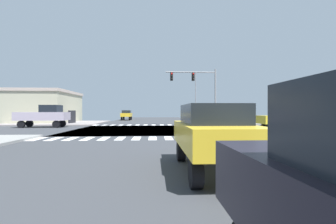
{
  "coord_description": "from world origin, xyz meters",
  "views": [
    {
      "loc": [
        0.38,
        -22.2,
        1.69
      ],
      "look_at": [
        2.05,
        7.66,
        1.6
      ],
      "focal_mm": 25.5,
      "sensor_mm": 36.0,
      "label": 1
    }
  ],
  "objects_px": {
    "sedan_nearside_1": "(127,114)",
    "pickup_outer_1": "(44,115)",
    "sedan_farside_2": "(286,118)",
    "sedan_queued_4": "(212,131)",
    "street_lamp": "(194,92)",
    "traffic_signal_mast": "(197,84)",
    "bank_building": "(37,107)"
  },
  "relations": [
    {
      "from": "traffic_signal_mast",
      "to": "street_lamp",
      "type": "xyz_separation_m",
      "value": [
        1.98,
        13.43,
        0.16
      ]
    },
    {
      "from": "sedan_nearside_1",
      "to": "sedan_farside_2",
      "type": "relative_size",
      "value": 1.0
    },
    {
      "from": "bank_building",
      "to": "sedan_nearside_1",
      "type": "xyz_separation_m",
      "value": [
        12.17,
        9.31,
        -1.25
      ]
    },
    {
      "from": "pickup_outer_1",
      "to": "bank_building",
      "type": "bearing_deg",
      "value": -151.37
    },
    {
      "from": "sedan_farside_2",
      "to": "sedan_queued_4",
      "type": "xyz_separation_m",
      "value": [
        -9.03,
        -12.08,
        0.0
      ]
    },
    {
      "from": "sedan_queued_4",
      "to": "pickup_outer_1",
      "type": "bearing_deg",
      "value": 124.71
    },
    {
      "from": "sedan_farside_2",
      "to": "traffic_signal_mast",
      "type": "bearing_deg",
      "value": 28.14
    },
    {
      "from": "street_lamp",
      "to": "sedan_queued_4",
      "type": "xyz_separation_m",
      "value": [
        -5.5,
        -35.83,
        -4.12
      ]
    },
    {
      "from": "pickup_outer_1",
      "to": "traffic_signal_mast",
      "type": "bearing_deg",
      "value": 101.23
    },
    {
      "from": "traffic_signal_mast",
      "to": "street_lamp",
      "type": "relative_size",
      "value": 0.78
    },
    {
      "from": "traffic_signal_mast",
      "to": "sedan_queued_4",
      "type": "distance_m",
      "value": 23.02
    },
    {
      "from": "sedan_queued_4",
      "to": "bank_building",
      "type": "bearing_deg",
      "value": 122.59
    },
    {
      "from": "sedan_farside_2",
      "to": "pickup_outer_1",
      "type": "xyz_separation_m",
      "value": [
        -22.25,
        7.0,
        0.17
      ]
    },
    {
      "from": "sedan_farside_2",
      "to": "pickup_outer_1",
      "type": "distance_m",
      "value": 23.33
    },
    {
      "from": "bank_building",
      "to": "sedan_queued_4",
      "type": "relative_size",
      "value": 2.77
    },
    {
      "from": "bank_building",
      "to": "sedan_queued_4",
      "type": "height_order",
      "value": "bank_building"
    },
    {
      "from": "bank_building",
      "to": "sedan_queued_4",
      "type": "bearing_deg",
      "value": -57.41
    },
    {
      "from": "sedan_nearside_1",
      "to": "sedan_queued_4",
      "type": "xyz_separation_m",
      "value": [
        7.0,
        -39.29,
        0.0
      ]
    },
    {
      "from": "sedan_queued_4",
      "to": "street_lamp",
      "type": "bearing_deg",
      "value": 81.27
    },
    {
      "from": "street_lamp",
      "to": "pickup_outer_1",
      "type": "height_order",
      "value": "street_lamp"
    },
    {
      "from": "sedan_queued_4",
      "to": "traffic_signal_mast",
      "type": "bearing_deg",
      "value": 81.08
    },
    {
      "from": "pickup_outer_1",
      "to": "street_lamp",
      "type": "bearing_deg",
      "value": 131.83
    },
    {
      "from": "traffic_signal_mast",
      "to": "sedan_nearside_1",
      "type": "height_order",
      "value": "traffic_signal_mast"
    },
    {
      "from": "street_lamp",
      "to": "sedan_farside_2",
      "type": "relative_size",
      "value": 2.06
    },
    {
      "from": "sedan_nearside_1",
      "to": "pickup_outer_1",
      "type": "bearing_deg",
      "value": 72.91
    },
    {
      "from": "sedan_farside_2",
      "to": "sedan_queued_4",
      "type": "bearing_deg",
      "value": 143.2
    },
    {
      "from": "bank_building",
      "to": "traffic_signal_mast",
      "type": "bearing_deg",
      "value": -18.48
    },
    {
      "from": "sedan_farside_2",
      "to": "pickup_outer_1",
      "type": "height_order",
      "value": "pickup_outer_1"
    },
    {
      "from": "traffic_signal_mast",
      "to": "sedan_farside_2",
      "type": "distance_m",
      "value": 12.35
    },
    {
      "from": "sedan_nearside_1",
      "to": "sedan_queued_4",
      "type": "height_order",
      "value": "same"
    },
    {
      "from": "sedan_nearside_1",
      "to": "sedan_queued_4",
      "type": "relative_size",
      "value": 1.0
    },
    {
      "from": "traffic_signal_mast",
      "to": "sedan_queued_4",
      "type": "bearing_deg",
      "value": -98.92
    }
  ]
}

